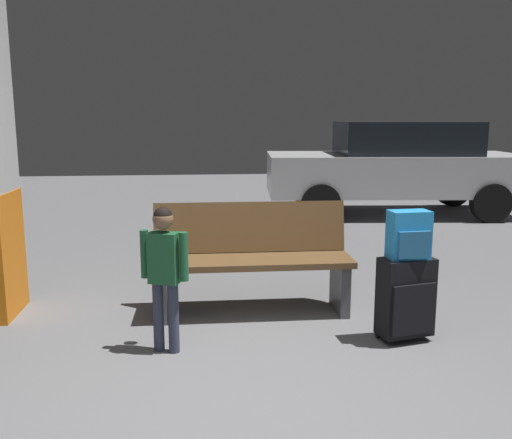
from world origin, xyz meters
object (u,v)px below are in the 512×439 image
Objects in this scene: backpack_bright at (409,235)px; parked_car_near at (396,165)px; bench at (252,259)px; suitcase at (406,297)px; child at (164,264)px.

parked_car_near reaches higher than backpack_bright.
bench is 2.66× the size of suitcase.
suitcase is 5.52m from parked_car_near.
bench is at bearing 48.54° from child.
backpack_bright is at bearing -146.33° from suitcase.
bench is 1.01m from child.
bench is 1.60× the size of child.
parked_car_near is (1.78, 5.20, 0.48)m from suitcase.
parked_car_near is at bearing 57.83° from bench.
suitcase is 0.14× the size of parked_car_near.
suitcase is 1.72m from child.
bench is 5.29m from parked_car_near.
backpack_bright is 5.50m from parked_car_near.
backpack_bright is at bearing -35.43° from bench.
backpack_bright is (1.03, -0.73, 0.33)m from bench.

